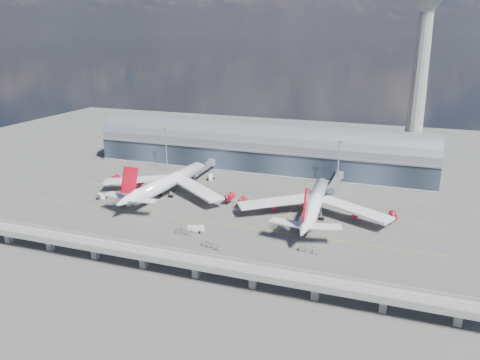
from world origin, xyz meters
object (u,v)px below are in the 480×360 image
(cargo_train_1, at_px, (212,246))
(cargo_train_2, at_px, (309,250))
(service_truck_5, at_px, (211,177))
(floodlight_mast_right, at_px, (338,164))
(service_truck_3, at_px, (315,211))
(floodlight_mast_left, at_px, (166,148))
(airliner_right, at_px, (314,204))
(service_truck_1, at_px, (101,197))
(service_truck_2, at_px, (196,229))
(service_truck_0, at_px, (130,202))
(service_truck_4, at_px, (349,207))
(control_tower, at_px, (419,86))
(airliner_left, at_px, (166,183))
(cargo_train_0, at_px, (185,232))

(cargo_train_1, relative_size, cargo_train_2, 1.18)
(service_truck_5, xyz_separation_m, cargo_train_1, (34.68, -79.51, -0.60))
(floodlight_mast_right, xyz_separation_m, service_truck_3, (-3.68, -39.61, -12.21))
(floodlight_mast_left, distance_m, airliner_right, 106.20)
(floodlight_mast_left, distance_m, service_truck_1, 57.47)
(service_truck_2, bearing_deg, cargo_train_1, -154.58)
(service_truck_1, height_order, service_truck_3, service_truck_3)
(floodlight_mast_right, relative_size, cargo_train_2, 3.28)
(service_truck_0, xyz_separation_m, service_truck_4, (98.47, 28.07, -0.13))
(control_tower, bearing_deg, floodlight_mast_right, -141.34)
(floodlight_mast_right, height_order, airliner_left, floodlight_mast_right)
(airliner_left, relative_size, service_truck_0, 10.29)
(service_truck_2, distance_m, service_truck_5, 71.28)
(cargo_train_2, bearing_deg, floodlight_mast_right, -6.61)
(service_truck_1, bearing_deg, cargo_train_2, -72.78)
(cargo_train_2, bearing_deg, service_truck_4, -17.31)
(airliner_left, bearing_deg, floodlight_mast_right, 32.45)
(service_truck_5, bearing_deg, service_truck_3, -48.99)
(cargo_train_2, bearing_deg, service_truck_5, 36.88)
(floodlight_mast_left, xyz_separation_m, cargo_train_1, (66.29, -87.62, -12.83))
(service_truck_1, distance_m, service_truck_3, 104.01)
(floodlight_mast_right, distance_m, service_truck_1, 120.77)
(floodlight_mast_left, xyz_separation_m, floodlight_mast_right, (100.00, 0.00, 0.00))
(control_tower, relative_size, floodlight_mast_right, 4.01)
(service_truck_4, height_order, cargo_train_1, service_truck_4)
(airliner_right, relative_size, service_truck_0, 9.99)
(cargo_train_0, bearing_deg, service_truck_0, 53.19)
(airliner_left, distance_m, cargo_train_0, 50.18)
(airliner_left, bearing_deg, service_truck_1, -144.19)
(airliner_right, relative_size, service_truck_4, 15.00)
(airliner_left, height_order, service_truck_2, airliner_left)
(floodlight_mast_left, xyz_separation_m, cargo_train_0, (50.85, -79.81, -12.72))
(service_truck_3, bearing_deg, control_tower, 101.83)
(service_truck_0, distance_m, cargo_train_0, 45.18)
(cargo_train_1, bearing_deg, floodlight_mast_left, 21.69)
(airliner_left, height_order, cargo_train_2, airliner_left)
(service_truck_3, bearing_deg, cargo_train_1, -80.42)
(service_truck_3, bearing_deg, floodlight_mast_left, -160.75)
(service_truck_2, relative_size, service_truck_5, 1.17)
(service_truck_0, xyz_separation_m, service_truck_1, (-17.82, 2.04, -0.18))
(cargo_train_2, bearing_deg, airliner_right, 0.57)
(floodlight_mast_right, height_order, cargo_train_0, floodlight_mast_right)
(service_truck_2, bearing_deg, floodlight_mast_right, -51.91)
(floodlight_mast_left, relative_size, service_truck_4, 5.24)
(service_truck_2, bearing_deg, cargo_train_0, 121.27)
(cargo_train_1, bearing_deg, service_truck_2, 30.65)
(service_truck_4, xyz_separation_m, cargo_train_1, (-43.58, -57.88, -0.57))
(control_tower, relative_size, cargo_train_1, 11.15)
(control_tower, relative_size, cargo_train_2, 13.15)
(floodlight_mast_left, relative_size, airliner_left, 0.34)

